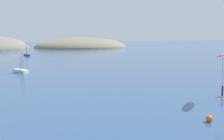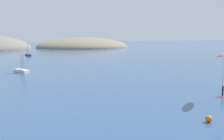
{
  "view_description": "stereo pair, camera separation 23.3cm",
  "coord_description": "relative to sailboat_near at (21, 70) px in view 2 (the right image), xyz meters",
  "views": [
    {
      "loc": [
        -13.29,
        -13.32,
        8.88
      ],
      "look_at": [
        0.69,
        22.21,
        3.96
      ],
      "focal_mm": 45.0,
      "sensor_mm": 36.0,
      "label": 1
    },
    {
      "loc": [
        -13.07,
        -13.4,
        8.88
      ],
      "look_at": [
        0.69,
        22.21,
        3.96
      ],
      "focal_mm": 45.0,
      "sensor_mm": 36.0,
      "label": 2
    }
  ],
  "objects": [
    {
      "name": "marker_buoy",
      "position": [
        15.5,
        -45.61,
        -0.29
      ],
      "size": [
        0.7,
        0.7,
        0.7
      ],
      "primitive_type": "sphere",
      "color": "orange",
      "rests_on": "ground"
    },
    {
      "name": "sailboat_near",
      "position": [
        0.0,
        0.0,
        0.0
      ],
      "size": [
        3.46,
        5.75,
        5.7
      ],
      "color": "white",
      "rests_on": "ground"
    },
    {
      "name": "headland_island",
      "position": [
        0.99,
        109.4,
        -0.64
      ],
      "size": [
        135.59,
        55.45,
        18.46
      ],
      "color": "#7A705B",
      "rests_on": "ground"
    },
    {
      "name": "kitesurfer_red",
      "position": [
        23.09,
        -38.93,
        5.14
      ],
      "size": [
        5.53,
        5.12,
        6.56
      ],
      "color": "red",
      "rests_on": "ground"
    },
    {
      "name": "sailboat_far",
      "position": [
        5.68,
        50.87,
        0.0
      ],
      "size": [
        2.21,
        5.97,
        5.7
      ],
      "color": "navy",
      "rests_on": "ground"
    }
  ]
}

